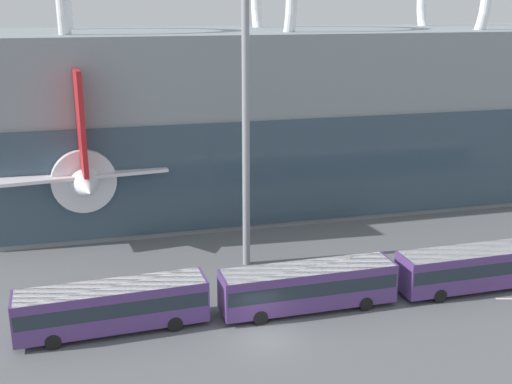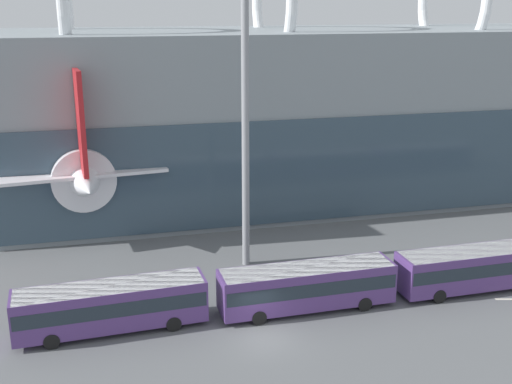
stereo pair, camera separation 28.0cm
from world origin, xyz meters
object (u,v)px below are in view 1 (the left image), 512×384
(shuttle_bus_1, at_px, (308,284))
(floodlight_mast, at_px, (246,50))
(airliner_at_gate_far, at_px, (478,119))
(shuttle_bus_2, at_px, (478,266))
(airliner_at_gate_near, at_px, (66,145))
(shuttle_bus_0, at_px, (112,304))

(shuttle_bus_1, distance_m, floodlight_mast, 17.77)
(airliner_at_gate_far, xyz_separation_m, shuttle_bus_2, (-23.34, -36.73, -3.64))
(airliner_at_gate_near, bearing_deg, shuttle_bus_1, -159.09)
(airliner_at_gate_near, xyz_separation_m, shuttle_bus_1, (16.44, -31.47, -4.04))
(shuttle_bus_1, height_order, shuttle_bus_2, same)
(shuttle_bus_2, xyz_separation_m, floodlight_mast, (-15.43, 8.86, 15.26))
(shuttle_bus_2, bearing_deg, airliner_at_gate_far, 56.59)
(shuttle_bus_0, bearing_deg, floodlight_mast, 34.95)
(shuttle_bus_0, relative_size, floodlight_mast, 0.50)
(airliner_at_gate_far, distance_m, shuttle_bus_0, 61.76)
(shuttle_bus_0, distance_m, shuttle_bus_2, 26.41)
(shuttle_bus_0, relative_size, shuttle_bus_1, 1.01)
(airliner_at_gate_near, relative_size, shuttle_bus_2, 3.26)
(airliner_at_gate_far, xyz_separation_m, floodlight_mast, (-38.77, -27.87, 11.62))
(shuttle_bus_0, distance_m, shuttle_bus_1, 13.21)
(airliner_at_gate_far, bearing_deg, shuttle_bus_1, 140.37)
(floodlight_mast, bearing_deg, shuttle_bus_1, -75.82)
(shuttle_bus_0, bearing_deg, shuttle_bus_2, -3.64)
(airliner_at_gate_near, height_order, shuttle_bus_2, airliner_at_gate_near)
(airliner_at_gate_far, relative_size, shuttle_bus_1, 2.92)
(shuttle_bus_0, xyz_separation_m, shuttle_bus_2, (26.41, -0.32, 0.00))
(shuttle_bus_1, bearing_deg, airliner_at_gate_far, 44.17)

